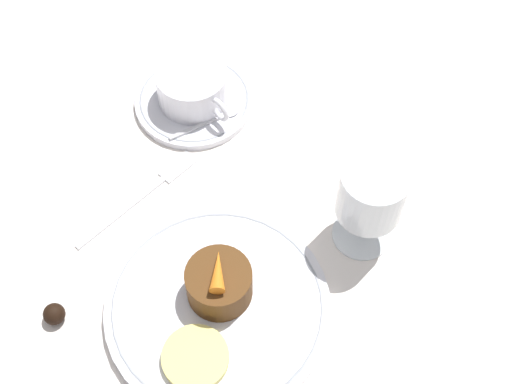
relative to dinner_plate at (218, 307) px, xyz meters
The scene contains 11 objects.
ground_plane 0.06m from the dinner_plate, 119.19° to the left, with size 3.00×3.00×0.00m, color white.
dinner_plate is the anchor object (origin of this frame).
saucer 0.31m from the dinner_plate, 146.51° to the left, with size 0.16×0.16×0.01m.
coffee_cup 0.31m from the dinner_plate, 146.47° to the left, with size 0.12×0.09×0.05m.
spoon 0.26m from the dinner_plate, 141.92° to the left, with size 0.03×0.10×0.00m.
wine_glass 0.21m from the dinner_plate, 78.51° to the left, with size 0.08×0.08×0.13m.
fork 0.19m from the dinner_plate, 167.96° to the left, with size 0.03×0.19×0.01m.
dessert_cake 0.03m from the dinner_plate, 129.77° to the left, with size 0.07×0.07×0.04m.
carrot_garnish 0.06m from the dinner_plate, 129.77° to the left, with size 0.05×0.04×0.02m.
pineapple_slice 0.07m from the dinner_plate, 59.92° to the right, with size 0.07×0.07×0.01m.
chocolate_truffle 0.18m from the dinner_plate, 127.82° to the right, with size 0.02×0.02×0.02m.
Camera 1 is at (0.30, -0.23, 0.76)m, focal length 50.00 mm.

